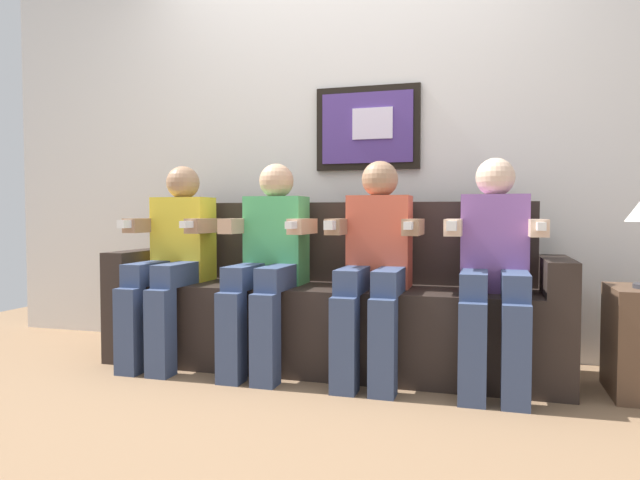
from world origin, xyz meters
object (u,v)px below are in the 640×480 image
Objects in this scene: couch at (329,309)px; person_rightmost at (494,262)px; person_leftmost at (173,255)px; person_left_center at (269,257)px; person_right_center at (375,259)px.

person_rightmost reaches higher than couch.
couch is 0.93m from person_leftmost.
person_right_center is at bearing -0.05° from person_left_center.
couch is 0.44m from person_right_center.
person_leftmost is 1.00× the size of person_right_center.
person_leftmost is at bearing -168.93° from couch.
couch is at bearing 11.07° from person_leftmost.
person_leftmost and person_right_center have the same top height.
person_right_center is at bearing 180.00° from person_rightmost.
person_leftmost reaches higher than couch.
person_right_center is 0.58m from person_rightmost.
person_leftmost is at bearing 180.00° from person_right_center.
person_leftmost is at bearing 180.00° from person_rightmost.
person_left_center is 1.00× the size of person_right_center.
person_rightmost is (0.58, 0.00, 0.00)m from person_right_center.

